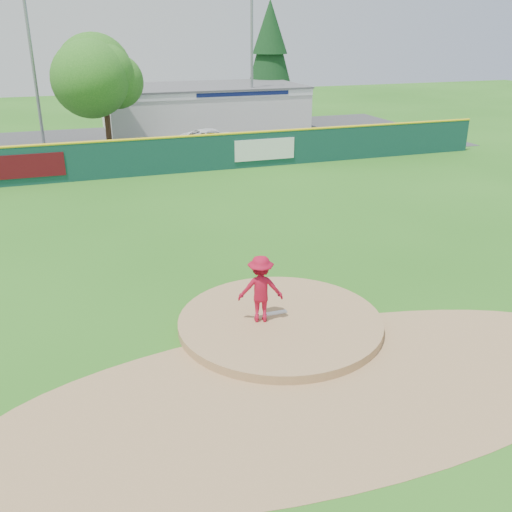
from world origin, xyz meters
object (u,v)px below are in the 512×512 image
object	(u,v)px
pitcher	(261,289)
conifer_tree	(270,51)
light_pole_left	(31,52)
light_pole_right	(252,56)
deciduous_tree	(103,79)
pool_building_grp	(204,107)
van	(214,138)

from	to	relation	value
pitcher	conifer_tree	size ratio (longest dim) A/B	0.19
light_pole_left	pitcher	bearing A→B (deg)	-78.51
light_pole_left	light_pole_right	distance (m)	15.14
conifer_tree	deciduous_tree	bearing A→B (deg)	-143.75
deciduous_tree	light_pole_left	distance (m)	4.72
pool_building_grp	conifer_tree	world-z (taller)	conifer_tree
van	conifer_tree	distance (m)	15.25
deciduous_tree	light_pole_right	bearing A→B (deg)	19.98
deciduous_tree	conifer_tree	bearing A→B (deg)	36.25
deciduous_tree	light_pole_right	distance (m)	11.75
pool_building_grp	light_pole_right	bearing A→B (deg)	-44.95
conifer_tree	pool_building_grp	bearing A→B (deg)	-150.22
pitcher	van	xyz separation A→B (m)	(5.21, 24.11, -0.53)
pitcher	pool_building_grp	distance (m)	32.57
light_pole_left	light_pole_right	world-z (taller)	light_pole_left
van	conifer_tree	world-z (taller)	conifer_tree
van	light_pole_left	bearing A→B (deg)	71.95
pitcher	van	world-z (taller)	pitcher
conifer_tree	light_pole_right	distance (m)	8.06
deciduous_tree	conifer_tree	world-z (taller)	conifer_tree
light_pole_left	pool_building_grp	bearing A→B (deg)	22.60
pool_building_grp	light_pole_right	size ratio (longest dim) A/B	1.52
deciduous_tree	van	bearing A→B (deg)	-6.80
pitcher	light_pole_left	xyz separation A→B (m)	(-5.47, 26.91, 4.88)
light_pole_left	light_pole_right	bearing A→B (deg)	7.59
deciduous_tree	light_pole_right	xyz separation A→B (m)	(11.00, 4.00, 0.99)
pitcher	deciduous_tree	size ratio (longest dim) A/B	0.25
pitcher	pool_building_grp	size ratio (longest dim) A/B	0.12
van	light_pole_right	size ratio (longest dim) A/B	0.45
pitcher	light_pole_left	distance (m)	27.89
van	light_pole_right	distance (m)	8.11
conifer_tree	light_pole_left	world-z (taller)	light_pole_left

